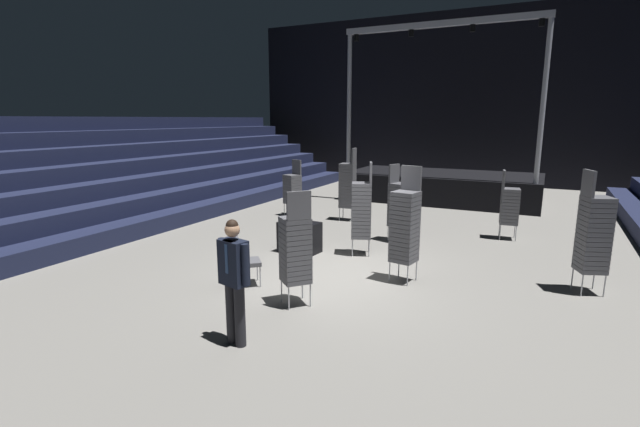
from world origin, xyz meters
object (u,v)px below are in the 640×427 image
at_px(man_with_tie, 234,275).
at_px(chair_stack_mid_left, 399,204).
at_px(chair_stack_front_left, 295,248).
at_px(chair_stack_rear_right, 293,188).
at_px(chair_stack_mid_centre, 405,225).
at_px(chair_stack_front_right, 362,209).
at_px(equipment_road_case, 300,237).
at_px(chair_stack_mid_right, 348,185).
at_px(chair_stack_rear_centre, 509,205).
at_px(chair_stack_rear_left, 594,233).
at_px(loose_chair_near_man, 244,258).
at_px(stage_riser, 442,184).

distance_m(man_with_tie, chair_stack_mid_left, 6.32).
distance_m(chair_stack_front_left, chair_stack_rear_right, 7.27).
bearing_deg(chair_stack_mid_left, chair_stack_mid_centre, 36.71).
relative_size(chair_stack_front_left, chair_stack_front_right, 0.92).
height_order(man_with_tie, chair_stack_front_right, chair_stack_front_right).
distance_m(chair_stack_mid_centre, equipment_road_case, 2.96).
bearing_deg(chair_stack_mid_right, chair_stack_rear_centre, -99.68).
height_order(chair_stack_front_right, chair_stack_mid_left, chair_stack_front_right).
xyz_separation_m(chair_stack_mid_right, chair_stack_rear_right, (-1.85, -0.17, -0.21)).
height_order(chair_stack_front_left, chair_stack_mid_right, chair_stack_mid_right).
bearing_deg(chair_stack_mid_left, chair_stack_rear_left, 82.91).
xyz_separation_m(chair_stack_mid_right, chair_stack_rear_left, (6.25, -3.65, 0.00)).
bearing_deg(chair_stack_rear_left, loose_chair_near_man, -88.68).
xyz_separation_m(chair_stack_front_left, chair_stack_mid_right, (-1.81, 6.45, 0.13)).
relative_size(chair_stack_rear_left, loose_chair_near_man, 2.35).
bearing_deg(equipment_road_case, chair_stack_mid_centre, -16.81).
relative_size(stage_riser, chair_stack_rear_centre, 3.94).
bearing_deg(chair_stack_rear_centre, chair_stack_mid_centre, -27.71).
xyz_separation_m(chair_stack_mid_right, loose_chair_near_man, (0.50, -6.08, -0.58)).
bearing_deg(chair_stack_front_right, chair_stack_mid_left, -37.74).
xyz_separation_m(chair_stack_mid_right, equipment_road_case, (0.36, -3.71, -0.75)).
height_order(chair_stack_front_left, chair_stack_rear_right, chair_stack_front_left).
bearing_deg(man_with_tie, chair_stack_front_right, -76.59).
distance_m(man_with_tie, chair_stack_mid_right, 8.22).
relative_size(man_with_tie, chair_stack_rear_centre, 0.99).
height_order(chair_stack_rear_centre, loose_chair_near_man, chair_stack_rear_centre).
bearing_deg(chair_stack_front_left, chair_stack_rear_right, 71.13).
xyz_separation_m(chair_stack_mid_centre, chair_stack_rear_left, (3.15, 0.89, 0.00)).
bearing_deg(chair_stack_mid_centre, chair_stack_mid_right, -45.16).
bearing_deg(stage_riser, chair_stack_rear_left, -62.85).
bearing_deg(loose_chair_near_man, chair_stack_mid_centre, 78.60).
bearing_deg(chair_stack_mid_centre, chair_stack_mid_left, -60.77).
relative_size(chair_stack_front_right, chair_stack_mid_left, 1.09).
distance_m(chair_stack_mid_left, chair_stack_rear_right, 4.29).
bearing_deg(chair_stack_rear_centre, man_with_tie, -28.49).
distance_m(stage_riser, chair_stack_front_right, 8.20).
relative_size(man_with_tie, chair_stack_front_right, 0.83).
xyz_separation_m(chair_stack_front_right, equipment_road_case, (-1.36, -0.48, -0.71)).
relative_size(chair_stack_front_left, chair_stack_rear_centre, 1.09).
height_order(chair_stack_mid_left, chair_stack_rear_centre, chair_stack_mid_left).
height_order(chair_stack_mid_left, equipment_road_case, chair_stack_mid_left).
bearing_deg(chair_stack_mid_right, chair_stack_front_right, -158.74).
distance_m(equipment_road_case, loose_chair_near_man, 2.38).
bearing_deg(chair_stack_front_right, equipment_road_case, 87.73).
height_order(man_with_tie, chair_stack_mid_left, chair_stack_mid_left).
bearing_deg(chair_stack_mid_centre, loose_chair_near_man, 41.09).
bearing_deg(chair_stack_mid_right, chair_stack_mid_left, -135.59).
distance_m(chair_stack_rear_left, loose_chair_near_man, 6.27).
height_order(man_with_tie, chair_stack_rear_centre, chair_stack_rear_centre).
relative_size(stage_riser, chair_stack_mid_centre, 3.18).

